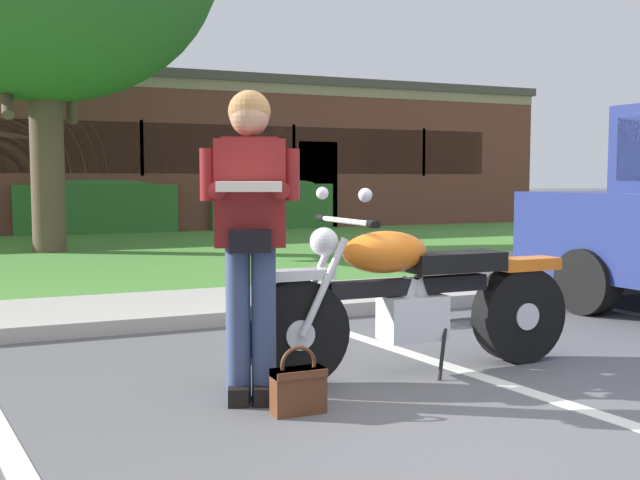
# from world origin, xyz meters

# --- Properties ---
(ground_plane) EXTENTS (140.00, 140.00, 0.00)m
(ground_plane) POSITION_xyz_m (0.00, 0.00, 0.00)
(ground_plane) COLOR #565659
(curb_strip) EXTENTS (60.00, 0.20, 0.12)m
(curb_strip) POSITION_xyz_m (0.00, 2.90, 0.06)
(curb_strip) COLOR #ADA89E
(curb_strip) RESTS_ON ground
(concrete_walk) EXTENTS (60.00, 1.50, 0.08)m
(concrete_walk) POSITION_xyz_m (0.00, 3.75, 0.04)
(concrete_walk) COLOR #ADA89E
(concrete_walk) RESTS_ON ground
(grass_lawn) EXTENTS (60.00, 8.93, 0.06)m
(grass_lawn) POSITION_xyz_m (0.00, 8.97, 0.03)
(grass_lawn) COLOR #478433
(grass_lawn) RESTS_ON ground
(stall_stripe_0) EXTENTS (0.69, 4.38, 0.01)m
(stall_stripe_0) POSITION_xyz_m (-2.11, 0.20, 0.00)
(stall_stripe_0) COLOR silver
(stall_stripe_0) RESTS_ON ground
(stall_stripe_1) EXTENTS (0.69, 4.38, 0.01)m
(stall_stripe_1) POSITION_xyz_m (0.65, 0.20, 0.00)
(stall_stripe_1) COLOR silver
(stall_stripe_1) RESTS_ON ground
(motorcycle) EXTENTS (2.24, 0.82, 1.18)m
(motorcycle) POSITION_xyz_m (0.34, 0.88, 0.48)
(motorcycle) COLOR black
(motorcycle) RESTS_ON ground
(rider_person) EXTENTS (0.55, 0.65, 1.70)m
(rider_person) POSITION_xyz_m (-0.89, 0.69, 1.01)
(rider_person) COLOR black
(rider_person) RESTS_ON ground
(handbag) EXTENTS (0.28, 0.13, 0.36)m
(handbag) POSITION_xyz_m (-0.72, 0.40, 0.14)
(handbag) COLOR #562D19
(handbag) RESTS_ON ground
(hedge_center_left) EXTENTS (3.37, 0.90, 1.24)m
(hedge_center_left) POSITION_xyz_m (-0.15, 13.70, 0.65)
(hedge_center_left) COLOR #336B2D
(hedge_center_left) RESTS_ON ground
(hedge_center_right) EXTENTS (2.94, 0.90, 1.24)m
(hedge_center_right) POSITION_xyz_m (3.78, 13.70, 0.65)
(hedge_center_right) COLOR #336B2D
(hedge_center_right) RESTS_ON ground
(brick_building) EXTENTS (20.95, 12.10, 3.63)m
(brick_building) POSITION_xyz_m (0.81, 19.42, 1.82)
(brick_building) COLOR brown
(brick_building) RESTS_ON ground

